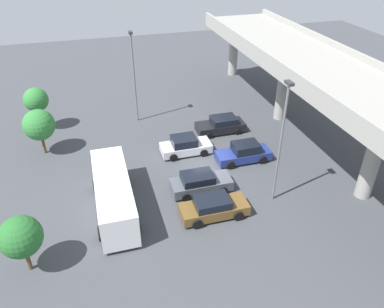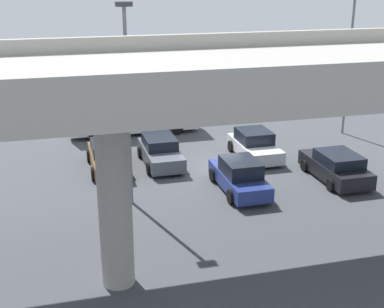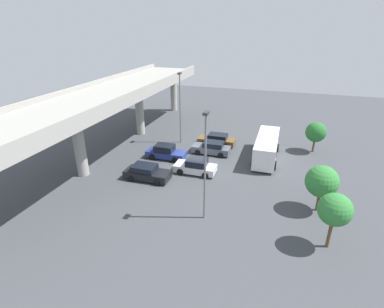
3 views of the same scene
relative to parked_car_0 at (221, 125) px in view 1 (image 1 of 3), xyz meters
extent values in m
plane|color=#424449|center=(5.52, -3.37, -0.71)|extent=(85.49, 85.49, 0.00)
cube|color=#9E9B93|center=(5.52, 6.77, 6.33)|extent=(39.89, 7.65, 0.90)
cube|color=#9E9B93|center=(5.52, 3.09, 7.05)|extent=(39.89, 0.30, 0.55)
cube|color=#9E9B93|center=(5.52, 10.45, 7.05)|extent=(39.89, 0.30, 0.55)
cylinder|color=#9E9B93|center=(-14.43, 6.77, 2.58)|extent=(1.13, 1.13, 6.59)
cylinder|color=#9E9B93|center=(-1.13, 6.77, 2.58)|extent=(1.13, 1.13, 6.59)
cylinder|color=#9E9B93|center=(12.17, 6.77, 2.58)|extent=(1.13, 1.13, 6.59)
cube|color=black|center=(0.00, -0.08, -0.16)|extent=(1.95, 4.61, 0.76)
cube|color=black|center=(0.00, 0.23, 0.51)|extent=(1.79, 2.35, 0.58)
cylinder|color=black|center=(1.00, -1.51, -0.41)|extent=(0.22, 0.61, 0.61)
cylinder|color=black|center=(-1.00, -1.51, -0.41)|extent=(0.22, 0.61, 0.61)
cylinder|color=black|center=(1.00, 1.35, -0.41)|extent=(0.22, 0.61, 0.61)
cylinder|color=black|center=(-1.00, 1.35, -0.41)|extent=(0.22, 0.61, 0.61)
cube|color=silver|center=(2.81, -4.27, -0.16)|extent=(1.92, 4.36, 0.72)
cube|color=black|center=(2.81, -4.45, 0.54)|extent=(1.77, 2.09, 0.69)
cylinder|color=black|center=(1.83, -2.92, -0.37)|extent=(0.22, 0.68, 0.68)
cylinder|color=black|center=(3.79, -2.92, -0.37)|extent=(0.22, 0.68, 0.68)
cylinder|color=black|center=(1.83, -5.62, -0.37)|extent=(0.22, 0.68, 0.68)
cylinder|color=black|center=(3.79, -5.62, -0.37)|extent=(0.22, 0.68, 0.68)
cube|color=navy|center=(5.33, 0.06, -0.16)|extent=(1.77, 4.62, 0.71)
cube|color=black|center=(5.33, 0.24, 0.56)|extent=(1.63, 2.17, 0.74)
cylinder|color=black|center=(6.23, -1.37, -0.36)|extent=(0.22, 0.70, 0.70)
cylinder|color=black|center=(4.42, -1.37, -0.36)|extent=(0.22, 0.70, 0.70)
cylinder|color=black|center=(6.23, 1.49, -0.36)|extent=(0.22, 0.70, 0.70)
cylinder|color=black|center=(4.42, 1.49, -0.36)|extent=(0.22, 0.70, 0.70)
cube|color=#515660|center=(8.30, -4.58, -0.15)|extent=(1.83, 4.56, 0.76)
cube|color=black|center=(8.30, -4.88, 0.53)|extent=(1.69, 2.35, 0.59)
cylinder|color=black|center=(7.36, -3.17, -0.38)|extent=(0.22, 0.67, 0.67)
cylinder|color=black|center=(9.24, -3.17, -0.38)|extent=(0.22, 0.67, 0.67)
cylinder|color=black|center=(7.36, -5.99, -0.38)|extent=(0.22, 0.67, 0.67)
cylinder|color=black|center=(9.24, -5.99, -0.38)|extent=(0.22, 0.67, 0.67)
cube|color=brown|center=(11.23, -4.56, -0.15)|extent=(1.82, 4.70, 0.72)
cube|color=black|center=(11.23, -4.72, 0.49)|extent=(1.68, 2.38, 0.58)
cylinder|color=black|center=(10.29, -3.11, -0.35)|extent=(0.22, 0.72, 0.72)
cylinder|color=black|center=(12.16, -3.11, -0.35)|extent=(0.22, 0.72, 0.72)
cylinder|color=black|center=(10.29, -6.02, -0.35)|extent=(0.22, 0.72, 0.72)
cylinder|color=black|center=(12.16, -6.02, -0.35)|extent=(0.22, 0.72, 0.72)
cube|color=white|center=(8.80, -11.07, 0.75)|extent=(8.44, 2.33, 2.41)
cube|color=black|center=(8.80, -11.07, 1.61)|extent=(8.27, 2.37, 0.53)
cylinder|color=black|center=(11.41, -9.88, -0.23)|extent=(0.96, 0.29, 0.96)
cylinder|color=black|center=(11.41, -12.25, -0.23)|extent=(0.96, 0.29, 0.96)
cylinder|color=black|center=(6.18, -9.88, -0.23)|extent=(0.96, 0.29, 0.96)
cylinder|color=black|center=(6.18, -12.25, -0.23)|extent=(0.96, 0.29, 0.96)
cylinder|color=slate|center=(-4.64, -7.34, 3.65)|extent=(0.16, 0.16, 8.71)
cube|color=#333338|center=(-4.64, -7.34, 8.10)|extent=(0.70, 0.35, 0.20)
cylinder|color=slate|center=(10.69, 0.19, 3.74)|extent=(0.16, 0.16, 8.90)
cube|color=#333338|center=(10.69, 0.19, 8.29)|extent=(0.70, 0.35, 0.20)
cylinder|color=brown|center=(-5.30, -16.59, 0.36)|extent=(0.24, 0.24, 2.15)
sphere|color=#337F38|center=(-5.30, -16.59, 2.41)|extent=(2.28, 2.28, 2.28)
cylinder|color=brown|center=(-0.66, -16.16, 0.10)|extent=(0.24, 0.24, 1.62)
sphere|color=#337F38|center=(-0.66, -16.16, 2.04)|extent=(2.67, 2.67, 2.67)
cylinder|color=brown|center=(12.68, -16.44, 0.06)|extent=(0.24, 0.24, 1.53)
sphere|color=#286B2D|center=(12.68, -16.44, 1.85)|extent=(2.43, 2.43, 2.43)
camera|label=1|loc=(29.76, -11.47, 16.78)|focal=35.00mm
camera|label=2|loc=(13.87, 23.09, 9.66)|focal=50.00mm
camera|label=3|loc=(-24.30, -12.60, 13.88)|focal=28.00mm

